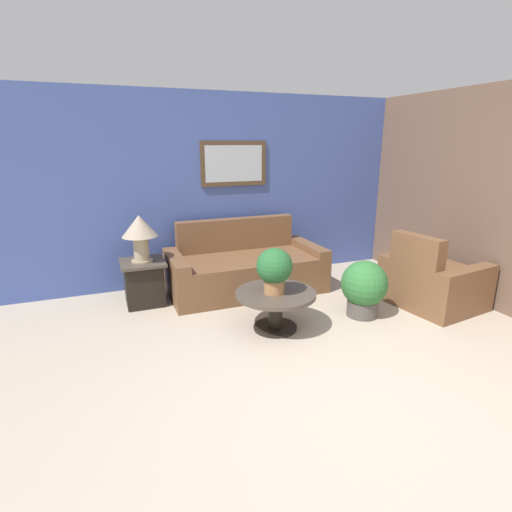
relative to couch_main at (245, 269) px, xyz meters
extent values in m
plane|color=tan|center=(-0.01, -2.74, -0.30)|extent=(20.00, 20.00, 0.00)
cube|color=#42569E|center=(-0.01, 0.60, 1.00)|extent=(7.11, 0.06, 2.60)
cube|color=#4C3823|center=(0.05, 0.55, 1.36)|extent=(0.95, 0.03, 0.61)
cube|color=#B2BCC6|center=(0.05, 0.54, 1.36)|extent=(0.83, 0.01, 0.49)
cube|color=brown|center=(2.58, -1.08, 1.00)|extent=(0.06, 5.31, 2.60)
cube|color=brown|center=(0.00, -0.04, -0.06)|extent=(1.68, 1.00, 0.48)
cube|color=brown|center=(0.00, 0.37, 0.40)|extent=(1.68, 0.16, 0.44)
cube|color=brown|center=(-0.93, -0.04, -0.01)|extent=(0.18, 1.00, 0.58)
cube|color=brown|center=(0.93, -0.04, -0.01)|extent=(0.18, 1.00, 0.58)
cube|color=brown|center=(1.98, -1.34, -0.06)|extent=(0.98, 0.77, 0.48)
cube|color=brown|center=(1.62, -1.39, 0.40)|extent=(0.25, 0.67, 0.44)
cube|color=brown|center=(2.04, -1.75, -0.01)|extent=(0.91, 0.30, 0.58)
cube|color=brown|center=(1.93, -0.92, -0.01)|extent=(0.91, 0.30, 0.58)
cylinder|color=black|center=(-0.11, -1.25, -0.28)|extent=(0.47, 0.47, 0.03)
cylinder|color=black|center=(-0.11, -1.25, -0.09)|extent=(0.15, 0.15, 0.36)
cylinder|color=#473D33|center=(-0.11, -1.25, 0.11)|extent=(0.86, 0.86, 0.04)
cube|color=black|center=(-1.33, -0.01, -0.04)|extent=(0.45, 0.45, 0.52)
cube|color=#473D33|center=(-1.33, -0.01, 0.24)|extent=(0.52, 0.52, 0.03)
cylinder|color=tan|center=(-1.33, -0.01, 0.26)|extent=(0.26, 0.26, 0.02)
cylinder|color=tan|center=(-1.33, -0.01, 0.42)|extent=(0.18, 0.18, 0.29)
cone|color=gray|center=(-1.33, -0.01, 0.69)|extent=(0.42, 0.42, 0.26)
cylinder|color=#9E6B42|center=(-0.13, -1.26, 0.21)|extent=(0.21, 0.21, 0.15)
sphere|color=#235B2D|center=(-0.13, -1.26, 0.42)|extent=(0.38, 0.38, 0.38)
cylinder|color=#4C4742|center=(0.98, -1.30, -0.20)|extent=(0.35, 0.35, 0.19)
sphere|color=#2D6B33|center=(0.98, -1.30, 0.10)|extent=(0.53, 0.53, 0.53)
camera|label=1|loc=(-1.75, -4.83, 1.66)|focal=28.00mm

